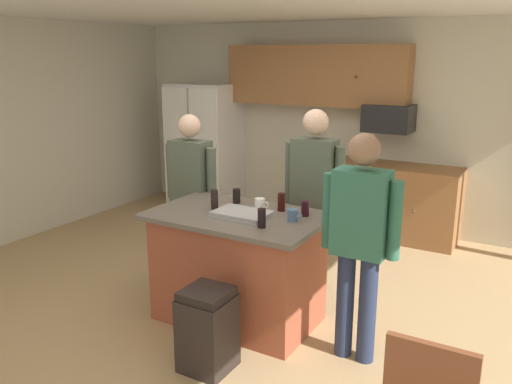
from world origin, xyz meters
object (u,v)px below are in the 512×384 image
at_px(glass_short_whisky, 237,196).
at_px(mug_ceramic_white, 260,205).
at_px(microwave_over_range, 389,118).
at_px(mug_blue_stoneware, 293,215).
at_px(glass_stout_tall, 305,209).
at_px(person_guest_left, 360,234).
at_px(serving_tray, 242,214).
at_px(glass_pilsner, 281,202).
at_px(glass_dark_ale, 214,199).
at_px(person_host_foreground, 191,187).
at_px(tumbler_amber, 262,218).
at_px(refrigerator, 205,147).
at_px(kitchen_island, 238,267).
at_px(trash_bin, 208,330).
at_px(person_guest_by_door, 314,190).

xyz_separation_m(glass_short_whisky, mug_ceramic_white, (0.30, -0.11, -0.01)).
bearing_deg(microwave_over_range, mug_blue_stoneware, -88.42).
height_order(microwave_over_range, glass_stout_tall, microwave_over_range).
relative_size(person_guest_left, glass_stout_tall, 13.89).
xyz_separation_m(glass_short_whisky, serving_tray, (0.25, -0.31, -0.04)).
height_order(mug_blue_stoneware, mug_ceramic_white, mug_ceramic_white).
xyz_separation_m(glass_pilsner, glass_dark_ale, (-0.51, -0.23, 0.01)).
xyz_separation_m(person_host_foreground, glass_pilsner, (1.10, -0.24, 0.06)).
xyz_separation_m(mug_blue_stoneware, tumbler_amber, (-0.13, -0.26, 0.03)).
distance_m(refrigerator, glass_pilsner, 3.44).
height_order(mug_blue_stoneware, tumbler_amber, tumbler_amber).
xyz_separation_m(mug_blue_stoneware, glass_short_whisky, (-0.65, 0.21, 0.02)).
xyz_separation_m(kitchen_island, trash_bin, (0.20, -0.73, -0.17)).
bearing_deg(mug_blue_stoneware, glass_pilsner, 136.01).
height_order(refrigerator, tumbler_amber, refrigerator).
bearing_deg(mug_ceramic_white, kitchen_island, -127.17).
xyz_separation_m(person_guest_left, glass_pilsner, (-0.79, 0.32, 0.04)).
bearing_deg(glass_stout_tall, glass_dark_ale, -165.08).
relative_size(person_guest_left, mug_ceramic_white, 13.36).
height_order(kitchen_island, serving_tray, serving_tray).
bearing_deg(tumbler_amber, mug_ceramic_white, 121.33).
xyz_separation_m(person_host_foreground, trash_bin, (1.04, -1.23, -0.65)).
distance_m(person_guest_by_door, trash_bin, 1.65).
distance_m(kitchen_island, person_host_foreground, 1.08).
height_order(mug_blue_stoneware, glass_pilsner, glass_pilsner).
distance_m(glass_short_whisky, mug_ceramic_white, 0.32).
relative_size(glass_dark_ale, mug_ceramic_white, 1.32).
height_order(microwave_over_range, trash_bin, microwave_over_range).
bearing_deg(person_guest_by_door, refrigerator, -102.88).
distance_m(mug_blue_stoneware, glass_pilsner, 0.28).
bearing_deg(mug_ceramic_white, tumbler_amber, -58.67).
distance_m(person_guest_by_door, mug_ceramic_white, 0.64).
distance_m(refrigerator, trash_bin, 4.18).
distance_m(kitchen_island, mug_ceramic_white, 0.55).
bearing_deg(mug_blue_stoneware, mug_ceramic_white, 163.63).
bearing_deg(tumbler_amber, glass_stout_tall, 69.42).
xyz_separation_m(refrigerator, glass_dark_ale, (1.96, -2.61, 0.12)).
distance_m(mug_blue_stoneware, tumbler_amber, 0.29).
bearing_deg(serving_tray, glass_short_whisky, 128.44).
relative_size(microwave_over_range, glass_dark_ale, 3.37).
height_order(person_host_foreground, trash_bin, person_host_foreground).
bearing_deg(glass_pilsner, trash_bin, -93.84).
height_order(refrigerator, glass_short_whisky, refrigerator).
height_order(kitchen_island, glass_pilsner, glass_pilsner).
bearing_deg(person_host_foreground, glass_stout_tall, 19.00).
height_order(refrigerator, microwave_over_range, refrigerator).
relative_size(kitchen_island, glass_short_whisky, 11.31).
height_order(person_guest_left, person_host_foreground, person_guest_left).
bearing_deg(glass_pilsner, glass_short_whisky, 177.75).
bearing_deg(glass_pilsner, refrigerator, 136.04).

